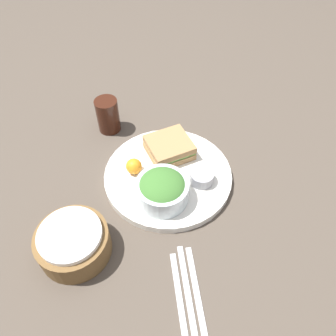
{
  "coord_description": "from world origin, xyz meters",
  "views": [
    {
      "loc": [
        -0.51,
        0.14,
        0.66
      ],
      "look_at": [
        0.0,
        0.0,
        0.04
      ],
      "focal_mm": 35.0,
      "sensor_mm": 36.0,
      "label": 1
    }
  ],
  "objects": [
    {
      "name": "spoon",
      "position": [
        -0.3,
        0.06,
        0.0
      ],
      "size": [
        0.18,
        0.04,
        0.01
      ],
      "primitive_type": "cube",
      "rotation": [
        0.0,
        0.0,
        3.0
      ],
      "color": "silver",
      "rests_on": "ground_plane"
    },
    {
      "name": "drink_glass",
      "position": [
        0.23,
        0.11,
        0.05
      ],
      "size": [
        0.06,
        0.06,
        0.1
      ],
      "primitive_type": "cylinder",
      "color": "#38190F",
      "rests_on": "ground_plane"
    },
    {
      "name": "orange_wedge",
      "position": [
        0.03,
        0.08,
        0.04
      ],
      "size": [
        0.04,
        0.04,
        0.04
      ],
      "primitive_type": "sphere",
      "color": "orange",
      "rests_on": "plate"
    },
    {
      "name": "knife",
      "position": [
        -0.3,
        0.04,
        0.0
      ],
      "size": [
        0.21,
        0.04,
        0.01
      ],
      "primitive_type": "cube",
      "rotation": [
        0.0,
        0.0,
        3.0
      ],
      "color": "silver",
      "rests_on": "ground_plane"
    },
    {
      "name": "dressing_cup",
      "position": [
        -0.05,
        -0.07,
        0.03
      ],
      "size": [
        0.06,
        0.06,
        0.03
      ],
      "primitive_type": "cylinder",
      "color": "#99999E",
      "rests_on": "plate"
    },
    {
      "name": "bread_basket",
      "position": [
        -0.14,
        0.25,
        0.04
      ],
      "size": [
        0.15,
        0.15,
        0.07
      ],
      "color": "brown",
      "rests_on": "ground_plane"
    },
    {
      "name": "salad_bowl",
      "position": [
        -0.07,
        0.03,
        0.05
      ],
      "size": [
        0.12,
        0.12,
        0.07
      ],
      "color": "silver",
      "rests_on": "plate"
    },
    {
      "name": "plate",
      "position": [
        0.0,
        0.0,
        0.01
      ],
      "size": [
        0.32,
        0.32,
        0.02
      ],
      "primitive_type": "cylinder",
      "color": "white",
      "rests_on": "ground_plane"
    },
    {
      "name": "fork",
      "position": [
        -0.3,
        0.03,
        0.0
      ],
      "size": [
        0.2,
        0.04,
        0.01
      ],
      "primitive_type": "cube",
      "rotation": [
        0.0,
        0.0,
        3.0
      ],
      "color": "silver",
      "rests_on": "ground_plane"
    },
    {
      "name": "ground_plane",
      "position": [
        0.0,
        0.0,
        0.0
      ],
      "size": [
        4.0,
        4.0,
        0.0
      ],
      "primitive_type": "plane",
      "color": "#4C4238"
    },
    {
      "name": "sandwich",
      "position": [
        0.07,
        -0.02,
        0.04
      ],
      "size": [
        0.12,
        0.12,
        0.04
      ],
      "color": "#A37A4C",
      "rests_on": "plate"
    }
  ]
}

